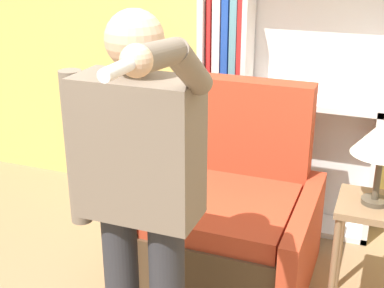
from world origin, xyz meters
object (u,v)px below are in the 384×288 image
armchair (231,220)px  person_standing (139,192)px  bookcase (267,102)px  side_table (370,230)px  table_lamp (383,139)px

armchair → person_standing: person_standing is taller
bookcase → side_table: size_ratio=2.74×
bookcase → side_table: (0.77, -0.85, -0.37)m
side_table → bookcase: bearing=132.2°
person_standing → side_table: size_ratio=2.55×
armchair → person_standing: bearing=-95.4°
table_lamp → side_table: bearing=90.0°
armchair → side_table: 0.81m
bookcase → armchair: (-0.01, -0.74, -0.53)m
armchair → table_lamp: armchair is taller
bookcase → person_standing: 1.75m
side_table → table_lamp: table_lamp is taller
bookcase → person_standing: (-0.11, -1.74, 0.11)m
bookcase → armchair: bearing=-91.0°
person_standing → bookcase: bearing=86.5°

